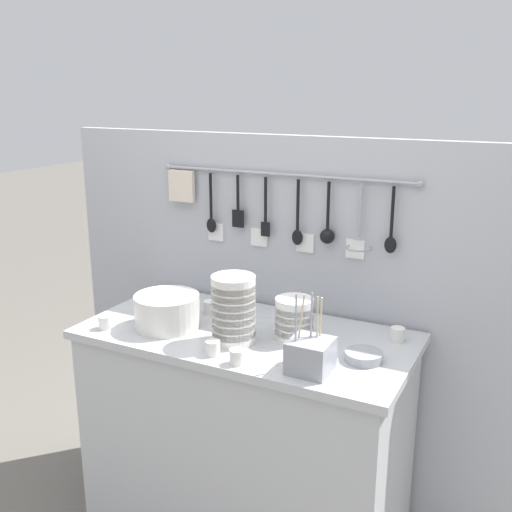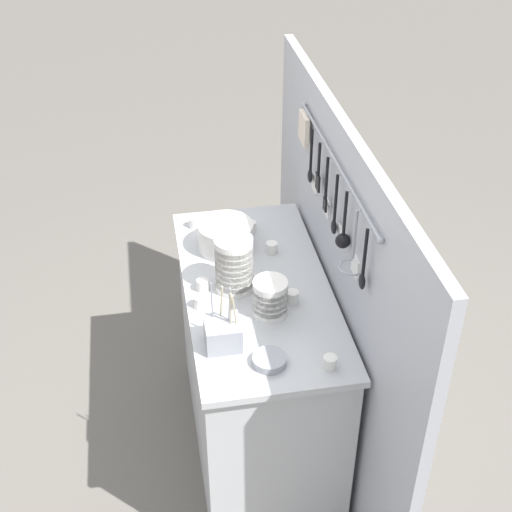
{
  "view_description": "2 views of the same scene",
  "coord_description": "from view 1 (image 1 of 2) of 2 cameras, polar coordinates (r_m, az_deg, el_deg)",
  "views": [
    {
      "loc": [
        0.94,
        -1.76,
        1.79
      ],
      "look_at": [
        0.05,
        -0.03,
        1.24
      ],
      "focal_mm": 42.0,
      "sensor_mm": 36.0,
      "label": 1
    },
    {
      "loc": [
        2.23,
        -0.4,
        2.71
      ],
      "look_at": [
        0.01,
        -0.0,
        1.09
      ],
      "focal_mm": 50.0,
      "sensor_mm": 36.0,
      "label": 2
    }
  ],
  "objects": [
    {
      "name": "bowl_stack_short_front",
      "position": [
        2.09,
        3.66,
        -6.02
      ],
      "size": [
        0.13,
        0.13,
        0.15
      ],
      "color": "silver",
      "rests_on": "counter"
    },
    {
      "name": "cup_back_left",
      "position": [
        2.34,
        -4.46,
        -4.88
      ],
      "size": [
        0.05,
        0.05,
        0.05
      ],
      "color": "silver",
      "rests_on": "counter"
    },
    {
      "name": "back_wall",
      "position": [
        2.49,
        2.6,
        -7.34
      ],
      "size": [
        1.99,
        0.11,
        1.62
      ],
      "color": "#A8AAB2",
      "rests_on": "ground"
    },
    {
      "name": "plate_stack",
      "position": [
        2.22,
        -8.47,
        -5.2
      ],
      "size": [
        0.24,
        0.24,
        0.12
      ],
      "color": "silver",
      "rests_on": "counter"
    },
    {
      "name": "counter",
      "position": [
        2.39,
        -0.9,
        -17.69
      ],
      "size": [
        1.19,
        0.58,
        0.94
      ],
      "color": "#B7BABC",
      "rests_on": "ground"
    },
    {
      "name": "cup_beside_plates",
      "position": [
        1.99,
        -4.14,
        -8.73
      ],
      "size": [
        0.05,
        0.05,
        0.05
      ],
      "color": "silver",
      "rests_on": "counter"
    },
    {
      "name": "cutlery_caddy",
      "position": [
        1.87,
        5.21,
        -9.38
      ],
      "size": [
        0.13,
        0.13,
        0.26
      ],
      "color": "#93969E",
      "rests_on": "counter"
    },
    {
      "name": "bowl_stack_nested_right",
      "position": [
        2.05,
        -2.13,
        -5.09
      ],
      "size": [
        0.15,
        0.15,
        0.24
      ],
      "color": "silver",
      "rests_on": "counter"
    },
    {
      "name": "cup_mid_row",
      "position": [
        2.21,
        3.4,
        -6.17
      ],
      "size": [
        0.05,
        0.05,
        0.05
      ],
      "color": "silver",
      "rests_on": "counter"
    },
    {
      "name": "steel_mixing_bowl",
      "position": [
        1.98,
        10.23,
        -9.38
      ],
      "size": [
        0.12,
        0.12,
        0.03
      ],
      "color": "#93969E",
      "rests_on": "counter"
    },
    {
      "name": "cup_back_right",
      "position": [
        2.14,
        13.32,
        -7.28
      ],
      "size": [
        0.05,
        0.05,
        0.05
      ],
      "color": "silver",
      "rests_on": "counter"
    },
    {
      "name": "cup_front_left",
      "position": [
        2.39,
        -8.88,
        -4.61
      ],
      "size": [
        0.05,
        0.05,
        0.05
      ],
      "color": "silver",
      "rests_on": "counter"
    },
    {
      "name": "cup_by_caddy",
      "position": [
        1.93,
        -1.82,
        -9.57
      ],
      "size": [
        0.05,
        0.05,
        0.05
      ],
      "color": "silver",
      "rests_on": "counter"
    },
    {
      "name": "cup_front_right",
      "position": [
        2.26,
        -14.16,
        -6.13
      ],
      "size": [
        0.05,
        0.05,
        0.05
      ],
      "color": "silver",
      "rests_on": "counter"
    }
  ]
}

